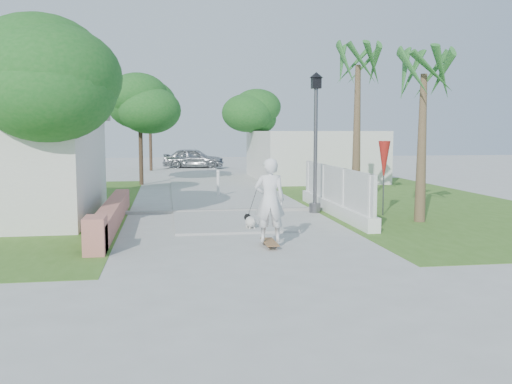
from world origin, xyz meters
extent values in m
plane|color=#B7B7B2|center=(0.00, 0.00, 0.00)|extent=(90.00, 90.00, 0.00)
cube|color=#B7B7B2|center=(0.00, 20.00, 0.03)|extent=(3.20, 36.00, 0.06)
cube|color=#999993|center=(0.00, 6.00, 0.05)|extent=(6.50, 0.25, 0.10)
cube|color=#3F6A21|center=(-7.00, 8.00, 0.01)|extent=(8.00, 20.00, 0.01)
cube|color=#3F6A21|center=(7.00, 8.00, 0.01)|extent=(8.00, 20.00, 0.01)
cube|color=tan|center=(-3.30, 4.00, 0.30)|extent=(0.45, 8.00, 0.60)
cube|color=tan|center=(-3.30, 0.20, 0.40)|extent=(0.45, 0.80, 0.80)
cube|color=white|center=(3.40, 5.00, 0.20)|extent=(0.35, 7.00, 0.40)
cube|color=white|center=(3.40, 5.00, 0.95)|extent=(0.10, 7.00, 1.10)
cube|color=white|center=(3.40, 1.80, 0.75)|extent=(0.14, 0.14, 1.50)
cube|color=white|center=(3.40, 4.00, 0.75)|extent=(0.14, 0.14, 1.50)
cube|color=white|center=(3.40, 6.20, 0.75)|extent=(0.14, 0.14, 1.50)
cube|color=white|center=(3.40, 8.20, 0.75)|extent=(0.14, 0.14, 1.50)
cube|color=silver|center=(6.00, 18.00, 1.30)|extent=(6.00, 8.00, 2.60)
cylinder|color=#59595E|center=(2.90, 5.50, 0.15)|extent=(0.36, 0.36, 0.30)
cylinder|color=#59595E|center=(2.90, 5.50, 2.00)|extent=(0.12, 0.12, 4.00)
cube|color=black|center=(2.90, 5.50, 4.10)|extent=(0.28, 0.28, 0.35)
cone|color=black|center=(2.90, 5.50, 4.35)|extent=(0.44, 0.44, 0.18)
cylinder|color=white|center=(0.20, 10.00, 0.50)|extent=(0.12, 0.12, 1.00)
sphere|color=white|center=(0.20, 10.00, 1.02)|extent=(0.14, 0.14, 0.14)
cylinder|color=#59595E|center=(4.80, 4.50, 1.00)|extent=(0.04, 0.04, 2.00)
cone|color=red|center=(4.80, 4.50, 1.70)|extent=(0.36, 0.36, 1.20)
cylinder|color=#4C3826|center=(-4.50, 3.00, 1.92)|extent=(0.20, 0.20, 3.85)
ellipsoid|color=#19591C|center=(-4.50, 3.00, 3.58)|extent=(3.60, 3.60, 2.70)
ellipsoid|color=#19591C|center=(-4.30, 2.80, 3.92)|extent=(3.06, 3.06, 2.30)
ellipsoid|color=#19591C|center=(-4.70, 3.20, 4.28)|extent=(2.70, 2.70, 2.02)
cylinder|color=#4C3826|center=(-5.50, 8.50, 1.75)|extent=(0.20, 0.20, 3.50)
ellipsoid|color=#19591C|center=(-5.50, 8.50, 3.25)|extent=(3.20, 3.20, 2.40)
ellipsoid|color=#19591C|center=(-5.30, 8.30, 3.60)|extent=(2.72, 2.72, 2.05)
ellipsoid|color=#19591C|center=(-5.70, 8.70, 3.95)|extent=(2.40, 2.40, 1.79)
cylinder|color=#4C3826|center=(-3.00, 16.00, 1.92)|extent=(0.20, 0.20, 3.85)
ellipsoid|color=#19591C|center=(-3.00, 16.00, 3.58)|extent=(3.40, 3.40, 2.55)
ellipsoid|color=#19591C|center=(-2.80, 15.80, 3.92)|extent=(2.89, 2.89, 2.18)
ellipsoid|color=#19591C|center=(-3.20, 16.20, 4.28)|extent=(2.55, 2.55, 1.90)
cylinder|color=#4C3826|center=(3.20, 20.00, 1.75)|extent=(0.20, 0.20, 3.50)
ellipsoid|color=#19591C|center=(3.20, 20.00, 3.25)|extent=(3.00, 3.00, 2.25)
ellipsoid|color=#19591C|center=(3.40, 19.80, 3.60)|extent=(2.55, 2.55, 1.92)
ellipsoid|color=#19591C|center=(3.00, 20.20, 3.95)|extent=(2.25, 2.25, 1.68)
cylinder|color=#4C3826|center=(-2.80, 26.00, 1.92)|extent=(0.20, 0.20, 3.85)
ellipsoid|color=#19591C|center=(-2.80, 26.00, 3.58)|extent=(3.20, 3.20, 2.40)
ellipsoid|color=#19591C|center=(-2.60, 25.80, 3.92)|extent=(2.72, 2.72, 2.05)
ellipsoid|color=#19591C|center=(-3.00, 26.20, 4.28)|extent=(2.40, 2.40, 1.79)
cone|color=brown|center=(4.60, 6.50, 2.40)|extent=(0.32, 0.32, 4.80)
cone|color=brown|center=(5.40, 3.20, 2.10)|extent=(0.32, 0.32, 4.20)
cube|color=#97673C|center=(0.50, 0.38, 0.11)|extent=(0.40, 1.01, 0.03)
imported|color=white|center=(0.50, 0.38, 1.06)|extent=(0.74, 0.53, 1.89)
cylinder|color=gray|center=(0.41, 0.03, 0.04)|extent=(0.03, 0.07, 0.07)
cylinder|color=gray|center=(0.58, 0.03, 0.04)|extent=(0.03, 0.07, 0.07)
cylinder|color=gray|center=(0.41, 0.73, 0.04)|extent=(0.03, 0.07, 0.07)
cylinder|color=gray|center=(0.58, 0.73, 0.04)|extent=(0.03, 0.07, 0.07)
ellipsoid|color=silver|center=(0.39, 2.58, 0.22)|extent=(0.38, 0.51, 0.29)
sphere|color=black|center=(0.33, 2.79, 0.31)|extent=(0.19, 0.19, 0.19)
sphere|color=silver|center=(0.31, 2.88, 0.29)|extent=(0.09, 0.09, 0.09)
cone|color=black|center=(0.29, 2.78, 0.40)|extent=(0.06, 0.06, 0.07)
cone|color=black|center=(0.38, 2.80, 0.40)|extent=(0.06, 0.06, 0.07)
cylinder|color=silver|center=(0.29, 2.67, 0.07)|extent=(0.04, 0.04, 0.13)
cylinder|color=silver|center=(0.42, 2.70, 0.07)|extent=(0.04, 0.04, 0.13)
cylinder|color=silver|center=(0.35, 2.46, 0.07)|extent=(0.04, 0.04, 0.13)
cylinder|color=silver|center=(0.48, 2.49, 0.07)|extent=(0.04, 0.04, 0.13)
cylinder|color=silver|center=(0.44, 2.36, 0.30)|extent=(0.05, 0.12, 0.11)
imported|color=#9B9DA2|center=(0.08, 27.65, 0.71)|extent=(4.39, 2.30, 1.42)
camera|label=1|loc=(-1.77, -12.10, 2.61)|focal=40.00mm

